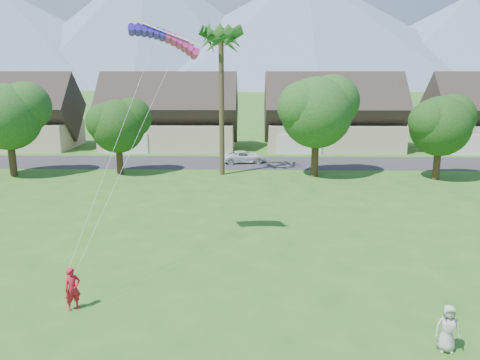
{
  "coord_description": "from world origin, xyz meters",
  "views": [
    {
      "loc": [
        0.51,
        -11.56,
        8.8
      ],
      "look_at": [
        0.0,
        10.0,
        3.8
      ],
      "focal_mm": 35.0,
      "sensor_mm": 36.0,
      "label": 1
    }
  ],
  "objects_px": {
    "kite_flyer": "(73,289)",
    "watcher": "(448,328)",
    "parked_car": "(244,157)",
    "parafoil_kite": "(166,36)"
  },
  "relations": [
    {
      "from": "kite_flyer",
      "to": "watcher",
      "type": "distance_m",
      "value": 13.25
    },
    {
      "from": "watcher",
      "to": "parked_car",
      "type": "xyz_separation_m",
      "value": [
        -6.99,
        31.92,
        -0.2
      ]
    },
    {
      "from": "parked_car",
      "to": "parafoil_kite",
      "type": "distance_m",
      "value": 25.09
    },
    {
      "from": "parked_car",
      "to": "kite_flyer",
      "type": "bearing_deg",
      "value": 158.2
    },
    {
      "from": "watcher",
      "to": "parked_car",
      "type": "bearing_deg",
      "value": 110.35
    },
    {
      "from": "watcher",
      "to": "parafoil_kite",
      "type": "xyz_separation_m",
      "value": [
        -10.35,
        9.08,
        9.62
      ]
    },
    {
      "from": "watcher",
      "to": "parafoil_kite",
      "type": "relative_size",
      "value": 0.46
    },
    {
      "from": "kite_flyer",
      "to": "parked_car",
      "type": "bearing_deg",
      "value": 38.55
    },
    {
      "from": "parafoil_kite",
      "to": "kite_flyer",
      "type": "bearing_deg",
      "value": -121.32
    },
    {
      "from": "watcher",
      "to": "parafoil_kite",
      "type": "height_order",
      "value": "parafoil_kite"
    }
  ]
}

